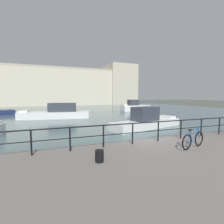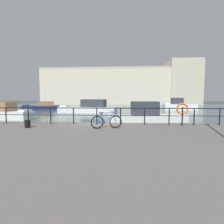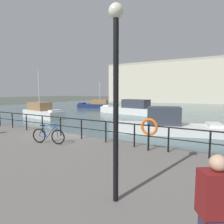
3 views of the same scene
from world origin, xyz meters
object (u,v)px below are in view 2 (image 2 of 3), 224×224
object	(u,v)px
harbor_building	(132,87)
moored_white_yacht	(89,108)
moored_harbor_tender	(147,115)
mooring_bollard	(28,124)
parked_bicycle	(106,122)
moored_blue_motorboat	(179,106)
moored_red_daysailer	(44,107)
life_ring_stand	(182,110)
moored_cabin_cruiser	(4,112)

from	to	relation	value
harbor_building	moored_white_yacht	xyz separation A→B (m)	(-8.91, -41.09, -5.80)
moored_harbor_tender	mooring_bollard	size ratio (longest dim) A/B	19.91
mooring_bollard	parked_bicycle	bearing A→B (deg)	0.71
moored_blue_motorboat	mooring_bollard	distance (m)	32.35
moored_red_daysailer	life_ring_stand	xyz separation A→B (m)	(20.61, -26.37, 1.20)
moored_cabin_cruiser	mooring_bollard	world-z (taller)	moored_cabin_cruiser
moored_cabin_cruiser	life_ring_stand	xyz separation A→B (m)	(17.97, -9.27, 1.02)
moored_red_daysailer	moored_harbor_tender	world-z (taller)	moored_red_daysailer
harbor_building	moored_cabin_cruiser	world-z (taller)	harbor_building
moored_cabin_cruiser	parked_bicycle	distance (m)	17.14
moored_cabin_cruiser	moored_red_daysailer	bearing A→B (deg)	108.10
life_ring_stand	moored_white_yacht	bearing A→B (deg)	116.70
moored_cabin_cruiser	parked_bicycle	size ratio (longest dim) A/B	4.03
moored_cabin_cruiser	moored_harbor_tender	size ratio (longest dim) A/B	0.79
moored_cabin_cruiser	harbor_building	bearing A→B (deg)	80.60
harbor_building	moored_harbor_tender	bearing A→B (deg)	-90.57
moored_blue_motorboat	parked_bicycle	world-z (taller)	moored_blue_motorboat
moored_blue_motorboat	moored_white_yacht	xyz separation A→B (m)	(-17.06, -7.17, -0.06)
moored_blue_motorboat	moored_harbor_tender	world-z (taller)	moored_blue_motorboat
harbor_building	moored_harbor_tender	size ratio (longest dim) A/B	6.52
harbor_building	moored_cabin_cruiser	distance (m)	54.10
parked_bicycle	moored_harbor_tender	bearing A→B (deg)	55.57
mooring_bollard	moored_cabin_cruiser	bearing A→B (deg)	129.35
moored_white_yacht	mooring_bollard	bearing A→B (deg)	100.62
parked_bicycle	harbor_building	bearing A→B (deg)	71.93
moored_cabin_cruiser	mooring_bollard	size ratio (longest dim) A/B	15.82
moored_harbor_tender	mooring_bollard	bearing A→B (deg)	-146.26
moored_red_daysailer	moored_blue_motorboat	bearing A→B (deg)	158.82
moored_harbor_tender	moored_white_yacht	bearing A→B (deg)	110.71
harbor_building	moored_cabin_cruiser	size ratio (longest dim) A/B	8.21
harbor_building	moored_blue_motorboat	size ratio (longest dim) A/B	8.80
harbor_building	parked_bicycle	xyz separation A→B (m)	(-3.88, -61.64, -5.37)
moored_cabin_cruiser	moored_harbor_tender	bearing A→B (deg)	4.34
moored_red_daysailer	moored_cabin_cruiser	bearing A→B (deg)	77.78
moored_harbor_tender	life_ring_stand	size ratio (longest dim) A/B	6.27
moored_cabin_cruiser	parked_bicycle	world-z (taller)	moored_cabin_cruiser
harbor_building	moored_white_yacht	distance (m)	42.45
harbor_building	moored_blue_motorboat	world-z (taller)	harbor_building
moored_cabin_cruiser	moored_white_yacht	distance (m)	12.91
moored_harbor_tender	life_ring_stand	bearing A→B (deg)	-96.91
moored_red_daysailer	moored_harbor_tender	distance (m)	26.83
moored_harbor_tender	parked_bicycle	distance (m)	9.85
parked_bicycle	mooring_bollard	size ratio (longest dim) A/B	3.93
moored_harbor_tender	moored_cabin_cruiser	bearing A→B (deg)	159.18
harbor_building	mooring_bollard	size ratio (longest dim) A/B	129.84
moored_red_daysailer	parked_bicycle	xyz separation A→B (m)	(16.02, -27.80, 0.61)
moored_cabin_cruiser	parked_bicycle	bearing A→B (deg)	-29.33
parked_bicycle	life_ring_stand	bearing A→B (deg)	2.89
moored_blue_motorboat	moored_cabin_cruiser	bearing A→B (deg)	34.40
moored_cabin_cruiser	moored_red_daysailer	distance (m)	17.31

